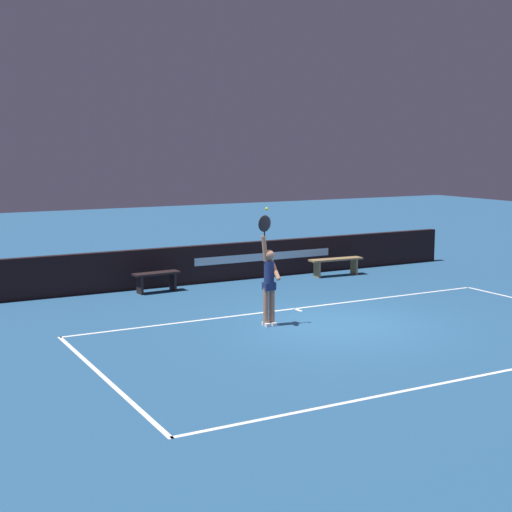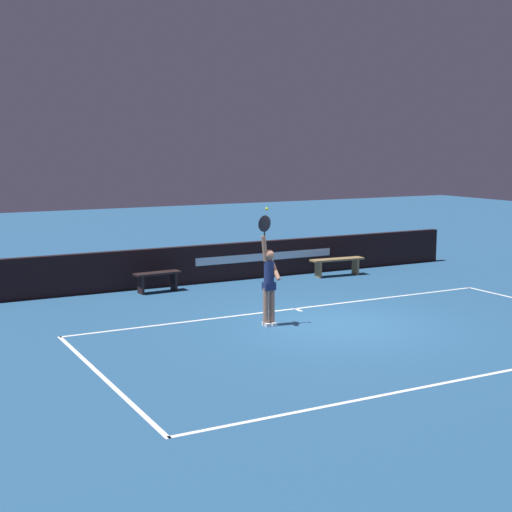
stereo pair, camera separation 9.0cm
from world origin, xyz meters
name	(u,v)px [view 1 (the left image)]	position (x,y,z in m)	size (l,w,h in m)	color
ground_plane	(337,324)	(0.00, 0.00, 0.00)	(60.00, 60.00, 0.00)	#245079
court_lines	(370,336)	(0.00, -1.13, 0.00)	(10.78, 5.78, 0.00)	white
back_wall	(219,263)	(0.00, 5.65, 0.51)	(15.29, 0.21, 1.03)	black
tennis_player	(269,281)	(-1.30, 0.59, 0.95)	(0.43, 0.40, 2.32)	#A77257
tennis_ball	(267,209)	(-1.37, 0.57, 2.42)	(0.07, 0.07, 0.07)	#CDD92E
courtside_bench_near	(336,262)	(3.30, 4.82, 0.38)	(1.63, 0.47, 0.50)	olive
courtside_bench_far	(157,278)	(-2.07, 5.01, 0.37)	(1.22, 0.43, 0.51)	black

